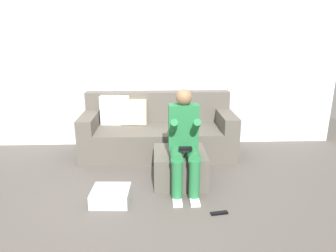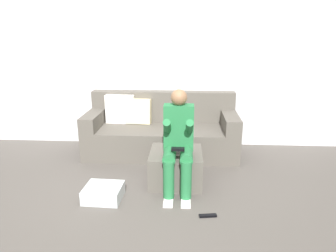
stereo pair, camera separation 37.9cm
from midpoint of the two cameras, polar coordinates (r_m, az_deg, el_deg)
The scene contains 7 objects.
ground_plane at distance 3.15m, azimuth -4.40°, elevation -16.05°, with size 7.88×7.88×0.00m, color #544F49.
wall_back at distance 4.77m, azimuth -1.33°, elevation 11.65°, with size 6.06×0.10×2.56m, color silver.
couch_sectional at distance 4.53m, azimuth 1.03°, elevation -0.99°, with size 2.17×0.88×0.87m.
ottoman at distance 3.67m, azimuth 4.47°, elevation -7.66°, with size 0.61×0.61×0.38m, color #59544C.
person_seated at distance 3.34m, azimuth 5.19°, elevation -2.80°, with size 0.33×0.62×1.14m.
storage_bin at distance 3.38m, azimuth -8.78°, elevation -12.28°, with size 0.39×0.35×0.15m, color silver.
remote_near_ottoman at distance 3.14m, azimuth 11.04°, elevation -16.21°, with size 0.17×0.04×0.02m, color black.
Camera 2 is at (0.58, -2.62, 1.71)m, focal length 32.63 mm.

